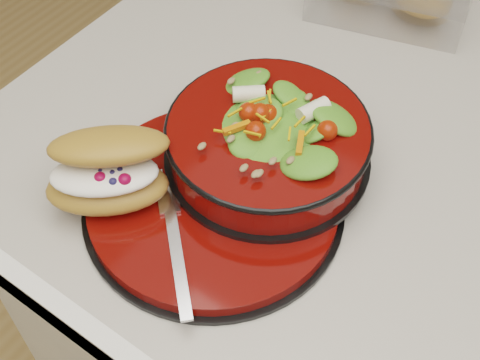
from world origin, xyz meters
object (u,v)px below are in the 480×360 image
Objects in this scene: salad_bowl at (268,137)px; croissant at (109,172)px; dinner_plate at (214,202)px; fork at (175,242)px.

salad_bowl is 1.51× the size of croissant.
salad_bowl reaches higher than dinner_plate.
fork is at bearing -86.22° from dinner_plate.
salad_bowl is 0.17m from croissant.
salad_bowl is at bearing 12.00° from croissant.
croissant is at bearing 126.79° from fork.
salad_bowl is at bearing 77.98° from dinner_plate.
dinner_plate is 2.16× the size of fork.
croissant is at bearing -127.41° from salad_bowl.
croissant is 1.15× the size of fork.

